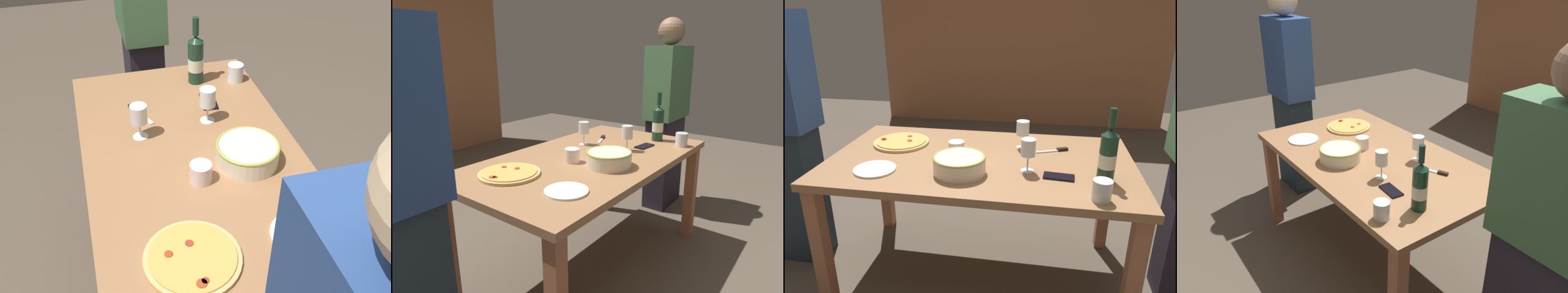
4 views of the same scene
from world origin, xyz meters
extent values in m
plane|color=brown|center=(0.00, 0.00, 0.00)|extent=(8.00, 8.00, 0.00)
cube|color=#9D6E48|center=(0.00, 0.00, 0.73)|extent=(1.60, 0.90, 0.04)
cube|color=#A86648|center=(0.74, -0.40, 0.35)|extent=(0.07, 0.07, 0.71)
cube|color=#A86648|center=(-0.74, 0.40, 0.35)|extent=(0.07, 0.07, 0.71)
cube|color=#A86648|center=(0.74, 0.40, 0.35)|extent=(0.07, 0.07, 0.71)
cylinder|color=#DEAF6D|center=(-0.50, 0.14, 0.76)|extent=(0.32, 0.32, 0.02)
cylinder|color=gold|center=(-0.50, 0.14, 0.77)|extent=(0.29, 0.29, 0.01)
cylinder|color=#A63B1B|center=(-0.47, 0.21, 0.77)|extent=(0.03, 0.03, 0.00)
cylinder|color=#A73224|center=(-0.44, 0.14, 0.77)|extent=(0.03, 0.03, 0.00)
cylinder|color=#A52C1B|center=(-0.60, 0.13, 0.77)|extent=(0.02, 0.02, 0.00)
cylinder|color=#B33D1D|center=(-0.61, 0.14, 0.77)|extent=(0.03, 0.03, 0.00)
cylinder|color=silver|center=(-0.07, -0.20, 0.79)|extent=(0.25, 0.25, 0.09)
torus|color=#A1AF4D|center=(-0.07, -0.20, 0.83)|extent=(0.26, 0.26, 0.01)
cylinder|color=#183927|center=(0.62, -0.17, 0.86)|extent=(0.08, 0.08, 0.22)
cone|color=#183927|center=(0.62, -0.17, 0.98)|extent=(0.08, 0.08, 0.03)
cylinder|color=#183927|center=(0.62, -0.17, 1.05)|extent=(0.03, 0.03, 0.09)
cylinder|color=silver|center=(0.62, -0.17, 0.85)|extent=(0.08, 0.08, 0.07)
cylinder|color=white|center=(0.26, -0.12, 0.75)|extent=(0.07, 0.07, 0.00)
cylinder|color=white|center=(0.26, -0.12, 0.79)|extent=(0.01, 0.01, 0.08)
cylinder|color=white|center=(0.26, -0.12, 0.87)|extent=(0.07, 0.07, 0.08)
cylinder|color=maroon|center=(0.26, -0.12, 0.85)|extent=(0.06, 0.06, 0.04)
cylinder|color=white|center=(0.21, 0.19, 0.75)|extent=(0.07, 0.07, 0.00)
cylinder|color=white|center=(0.21, 0.19, 0.79)|extent=(0.01, 0.01, 0.08)
cylinder|color=white|center=(0.21, 0.19, 0.87)|extent=(0.07, 0.07, 0.08)
cylinder|color=maroon|center=(0.21, 0.19, 0.85)|extent=(0.06, 0.06, 0.04)
cylinder|color=white|center=(-0.13, 0.01, 0.79)|extent=(0.09, 0.09, 0.08)
cylinder|color=white|center=(0.57, -0.36, 0.80)|extent=(0.08, 0.08, 0.09)
cylinder|color=white|center=(-0.49, -0.24, 0.76)|extent=(0.21, 0.21, 0.01)
cube|color=black|center=(0.41, -0.17, 0.76)|extent=(0.15, 0.08, 0.01)
cube|color=silver|center=(0.35, 0.15, 0.75)|extent=(0.14, 0.07, 0.01)
cube|color=black|center=(0.44, 0.19, 0.76)|extent=(0.07, 0.05, 0.02)
cube|color=#272330|center=(1.18, 0.02, 0.40)|extent=(0.39, 0.20, 0.81)
cube|color=#43714B|center=(1.18, 0.02, 1.11)|extent=(0.45, 0.24, 0.61)
sphere|color=#856149|center=(1.18, 0.02, 1.53)|extent=(0.22, 0.22, 0.22)
camera|label=1|loc=(-1.45, 0.39, 1.97)|focal=43.38mm
camera|label=2|loc=(-1.60, -1.19, 1.38)|focal=31.44mm
camera|label=3|loc=(0.30, -1.76, 1.50)|focal=33.28mm
camera|label=4|loc=(1.78, -1.30, 1.83)|focal=35.50mm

